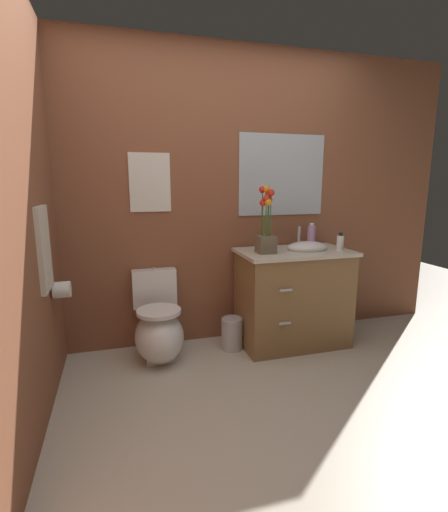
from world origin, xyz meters
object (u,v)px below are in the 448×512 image
at_px(toilet, 159,329).
at_px(flower_vase, 266,228).
at_px(toilet_paper_roll, 62,290).
at_px(lotion_bottle, 311,236).
at_px(soap_bottle, 340,243).
at_px(wall_mirror, 282,175).
at_px(trash_bin, 232,333).
at_px(wall_poster, 150,183).
at_px(vanity_cabinet, 293,296).
at_px(hanging_towel, 44,249).

relative_size(toilet, flower_vase, 1.29).
relative_size(flower_vase, toilet_paper_roll, 4.87).
bearing_deg(lotion_bottle, toilet_paper_roll, -171.89).
bearing_deg(soap_bottle, flower_vase, 174.18).
relative_size(soap_bottle, wall_mirror, 0.19).
distance_m(flower_vase, trash_bin, 0.93).
bearing_deg(toilet, wall_poster, 90.00).
distance_m(flower_vase, toilet_paper_roll, 1.57).
bearing_deg(flower_vase, lotion_bottle, 17.94).
bearing_deg(toilet_paper_roll, wall_mirror, 14.43).
distance_m(toilet, wall_poster, 1.17).
xyz_separation_m(vanity_cabinet, wall_mirror, (-0.00, 0.29, 1.02)).
distance_m(vanity_cabinet, toilet_paper_roll, 1.83).
xyz_separation_m(toilet, vanity_cabinet, (1.15, -0.03, 0.18)).
distance_m(lotion_bottle, wall_mirror, 0.60).
bearing_deg(wall_poster, toilet, -90.00).
bearing_deg(hanging_towel, trash_bin, 15.66).
relative_size(wall_poster, toilet_paper_roll, 4.23).
xyz_separation_m(lotion_bottle, hanging_towel, (-2.08, -0.46, 0.07)).
relative_size(vanity_cabinet, flower_vase, 1.88).
xyz_separation_m(soap_bottle, lotion_bottle, (-0.15, 0.23, 0.03)).
bearing_deg(wall_mirror, toilet, -166.91).
bearing_deg(toilet, flower_vase, -4.55).
bearing_deg(hanging_towel, wall_mirror, 18.94).
xyz_separation_m(soap_bottle, wall_mirror, (-0.36, 0.40, 0.56)).
height_order(soap_bottle, lotion_bottle, lotion_bottle).
relative_size(vanity_cabinet, hanging_towel, 1.94).
xyz_separation_m(flower_vase, toilet_paper_roll, (-1.52, -0.13, -0.35)).
xyz_separation_m(flower_vase, lotion_bottle, (0.50, 0.16, -0.11)).
bearing_deg(flower_vase, vanity_cabinet, 8.66).
xyz_separation_m(vanity_cabinet, lotion_bottle, (0.22, 0.12, 0.50)).
bearing_deg(vanity_cabinet, lotion_bottle, 28.72).
bearing_deg(wall_poster, wall_mirror, 0.00).
bearing_deg(trash_bin, soap_bottle, -8.48).
bearing_deg(wall_poster, toilet_paper_roll, -144.57).
bearing_deg(soap_bottle, wall_poster, 165.12).
relative_size(vanity_cabinet, trash_bin, 3.70).
height_order(vanity_cabinet, trash_bin, vanity_cabinet).
relative_size(soap_bottle, lotion_bottle, 0.71).
xyz_separation_m(hanging_towel, toilet_paper_roll, (0.06, 0.17, -0.31)).
xyz_separation_m(trash_bin, toilet_paper_roll, (-1.26, -0.20, 0.54)).
relative_size(vanity_cabinet, soap_bottle, 6.76).
bearing_deg(hanging_towel, vanity_cabinet, 10.46).
xyz_separation_m(lotion_bottle, wall_mirror, (-0.22, 0.18, 0.53)).
relative_size(vanity_cabinet, wall_poster, 2.16).
bearing_deg(lotion_bottle, wall_mirror, 141.20).
height_order(soap_bottle, trash_bin, soap_bottle).
bearing_deg(hanging_towel, toilet_paper_roll, 72.41).
height_order(soap_bottle, toilet_paper_roll, soap_bottle).
distance_m(soap_bottle, trash_bin, 1.19).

